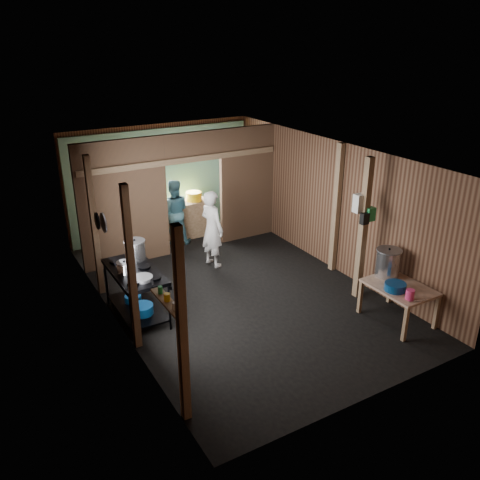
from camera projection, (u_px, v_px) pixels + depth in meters
floor at (235, 290)px, 9.42m from camera, size 4.50×7.00×0.00m
ceiling at (234, 154)px, 8.42m from camera, size 4.50×7.00×0.00m
wall_back at (161, 180)px, 11.71m from camera, size 4.50×0.00×2.60m
wall_front at (375, 314)px, 6.12m from camera, size 4.50×0.00×2.60m
wall_left at (110, 252)px, 7.87m from camera, size 0.00×7.00×2.60m
wall_right at (332, 206)px, 9.96m from camera, size 0.00×7.00×2.60m
partition_left at (123, 204)px, 10.06m from camera, size 1.85×0.10×2.60m
partition_right at (247, 184)px, 11.40m from camera, size 1.35×0.10×2.60m
partition_header at (193, 146)px, 10.40m from camera, size 1.30×0.10×0.60m
turquoise_panel at (162, 182)px, 11.68m from camera, size 4.40×0.06×2.50m
back_counter at (184, 220)px, 11.75m from camera, size 1.20×0.50×0.85m
wall_clock at (171, 154)px, 11.52m from camera, size 0.20×0.03×0.20m
post_left_a at (182, 328)px, 5.83m from camera, size 0.10×0.12×2.60m
post_left_b at (131, 270)px, 7.27m from camera, size 0.10×0.12×2.60m
post_left_c at (94, 227)px, 8.86m from camera, size 0.10×0.12×2.60m
post_right at (336, 209)px, 9.77m from camera, size 0.10×0.12×2.60m
post_free at (363, 230)px, 8.74m from camera, size 0.12×0.12×2.60m
cross_beam at (183, 160)px, 10.34m from camera, size 4.40×0.12×0.12m
pan_lid_big at (103, 223)px, 8.08m from camera, size 0.03×0.34×0.34m
pan_lid_small at (97, 221)px, 8.43m from camera, size 0.03×0.30×0.30m
wall_shelf at (167, 302)px, 6.20m from camera, size 0.14×0.80×0.03m
jar_white at (175, 306)px, 5.98m from camera, size 0.07×0.07×0.10m
jar_yellow at (167, 297)px, 6.18m from camera, size 0.08×0.08×0.10m
jar_green at (160, 290)px, 6.35m from camera, size 0.06×0.06×0.10m
bag_white at (360, 203)px, 8.59m from camera, size 0.22×0.15×0.32m
bag_green at (370, 214)px, 8.61m from camera, size 0.16×0.12×0.24m
bag_black at (364, 219)px, 8.54m from camera, size 0.14×0.10×0.20m
gas_range at (136, 293)px, 8.41m from camera, size 0.76×1.47×0.87m
prep_table at (397, 303)px, 8.32m from camera, size 0.79×1.09×0.64m
stove_pot_large at (135, 250)px, 8.58m from camera, size 0.42×0.42×0.37m
stove_pot_med at (124, 268)px, 8.10m from camera, size 0.27×0.27×0.22m
frying_pan at (143, 278)px, 7.91m from camera, size 0.47×0.62×0.07m
blue_tub_front at (142, 309)px, 8.29m from camera, size 0.37×0.37×0.15m
blue_tub_back at (133, 298)px, 8.67m from camera, size 0.29×0.29×0.12m
stock_pot at (388, 263)px, 8.48m from camera, size 0.44×0.44×0.50m
wash_basin at (395, 287)px, 8.05m from camera, size 0.45×0.45×0.13m
pink_bucket at (410, 295)px, 7.77m from camera, size 0.14×0.14×0.16m
knife at (418, 301)px, 7.74m from camera, size 0.29×0.14×0.01m
yellow_tub at (194, 196)px, 11.67m from camera, size 0.37×0.37×0.21m
cook at (212, 229)px, 10.17m from camera, size 0.51×0.66×1.60m
worker_back at (174, 212)px, 11.27m from camera, size 0.89×0.80×1.50m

